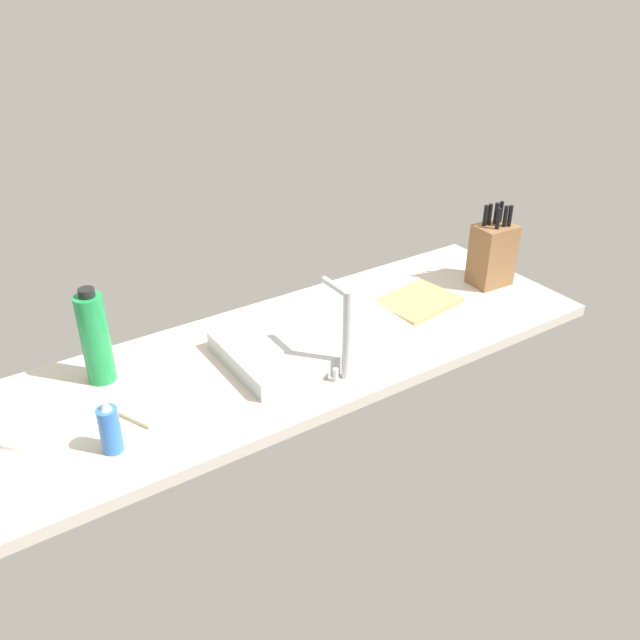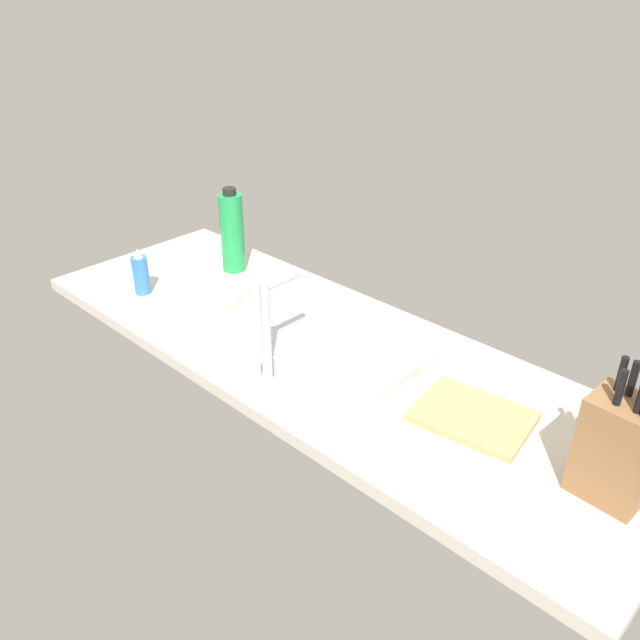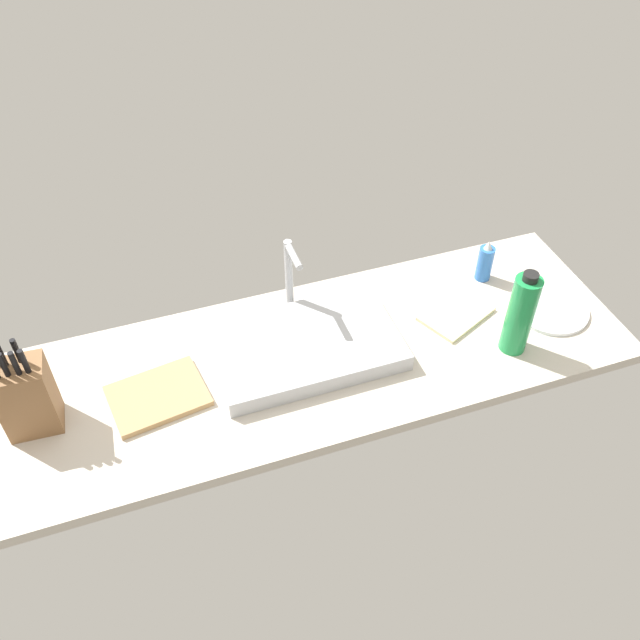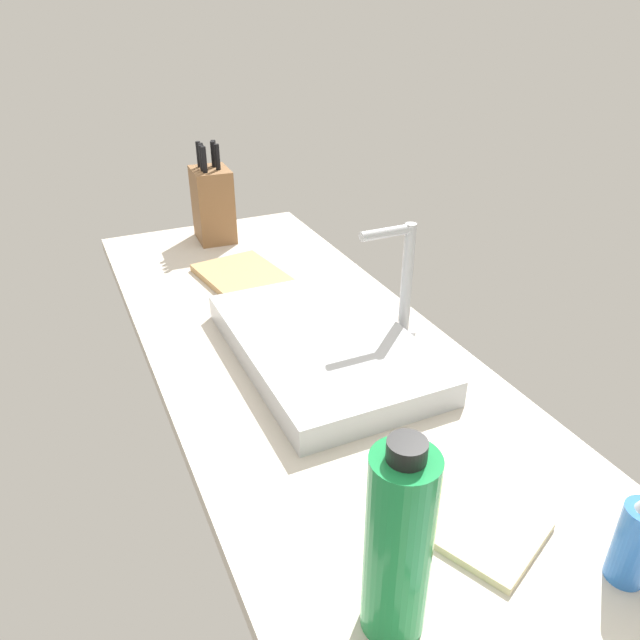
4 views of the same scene
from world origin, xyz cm
name	(u,v)px [view 2 (image 2 of 4)]	position (x,y,z in cm)	size (l,w,h in cm)	color
countertop_slab	(322,352)	(0.00, 0.00, 1.75)	(183.97, 62.13, 3.50)	beige
sink_basin	(324,345)	(-2.75, 2.20, 6.22)	(53.11, 32.97, 5.43)	#B7BABF
faucet	(269,325)	(-1.45, 19.73, 18.94)	(5.50, 12.38, 26.71)	#B7BABF
knife_block	(618,448)	(-77.66, 0.99, 14.76)	(13.88, 11.27, 28.87)	brown
cutting_board	(473,416)	(-46.31, -0.73, 4.40)	(25.37, 19.04, 1.80)	tan
soap_bottle	(141,274)	(62.25, 15.26, 9.97)	(5.00, 5.00, 14.75)	blue
water_bottle	(232,232)	(55.05, -15.50, 16.73)	(7.71, 7.71, 27.96)	#1E8E47
dinner_plate	(176,259)	(74.58, -5.80, 4.10)	(23.07, 23.07, 1.20)	white
dish_towel	(210,293)	(45.81, 1.92, 4.10)	(21.23, 14.37, 1.20)	beige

